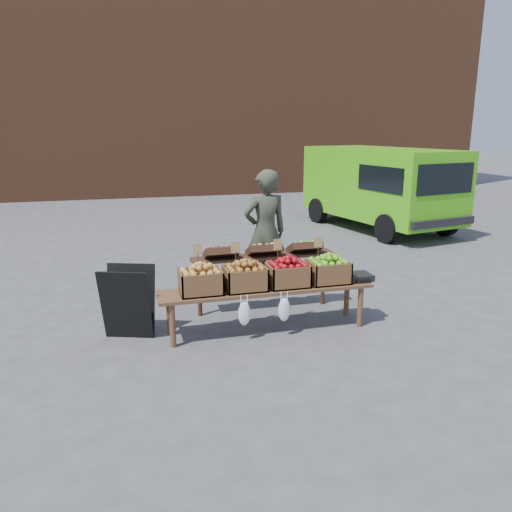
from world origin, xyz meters
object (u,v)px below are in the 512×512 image
object	(u,v)px
chalkboard_sign	(128,302)
crate_russet_pears	(245,278)
crate_green_apples	(328,272)
back_table	(263,274)
crate_golden_apples	(201,282)
weighing_scale	(358,277)
crate_red_apples	(288,275)
display_bench	(266,309)
delivery_van	(379,189)
vendor	(265,232)

from	to	relation	value
chalkboard_sign	crate_russet_pears	xyz separation A→B (m)	(1.41, -0.23, 0.26)
chalkboard_sign	crate_green_apples	distance (m)	2.53
back_table	crate_golden_apples	xyz separation A→B (m)	(-0.99, -0.72, 0.19)
crate_russet_pears	back_table	bearing A→B (deg)	58.45
back_table	weighing_scale	bearing A→B (deg)	-33.62
back_table	crate_golden_apples	distance (m)	1.24
crate_red_apples	crate_green_apples	size ratio (longest dim) A/B	1.00
crate_russet_pears	weighing_scale	world-z (taller)	crate_russet_pears
display_bench	crate_russet_pears	xyz separation A→B (m)	(-0.27, 0.00, 0.42)
delivery_van	crate_green_apples	distance (m)	6.74
vendor	crate_golden_apples	size ratio (longest dim) A/B	3.82
crate_green_apples	crate_red_apples	bearing A→B (deg)	180.00
crate_golden_apples	crate_russet_pears	world-z (taller)	same
chalkboard_sign	crate_russet_pears	size ratio (longest dim) A/B	1.81
back_table	chalkboard_sign	bearing A→B (deg)	-165.19
delivery_van	display_bench	bearing A→B (deg)	-140.42
back_table	crate_green_apples	distance (m)	0.99
display_bench	crate_red_apples	bearing A→B (deg)	0.00
chalkboard_sign	vendor	bearing A→B (deg)	49.65
back_table	crate_red_apples	world-z (taller)	back_table
display_bench	crate_red_apples	distance (m)	0.51
crate_red_apples	weighing_scale	bearing A→B (deg)	0.00
crate_red_apples	crate_green_apples	world-z (taller)	same
chalkboard_sign	crate_green_apples	size ratio (longest dim) A/B	1.81
delivery_van	weighing_scale	world-z (taller)	delivery_van
crate_russet_pears	weighing_scale	distance (m)	1.53
chalkboard_sign	weighing_scale	world-z (taller)	chalkboard_sign
back_table	crate_red_apples	bearing A→B (deg)	-81.47
crate_green_apples	crate_russet_pears	bearing A→B (deg)	180.00
weighing_scale	chalkboard_sign	bearing A→B (deg)	175.49
crate_green_apples	weighing_scale	xyz separation A→B (m)	(0.43, 0.00, -0.10)
chalkboard_sign	crate_red_apples	world-z (taller)	chalkboard_sign
weighing_scale	crate_russet_pears	bearing A→B (deg)	180.00
display_bench	crate_green_apples	bearing A→B (deg)	0.00
chalkboard_sign	crate_golden_apples	distance (m)	0.92
delivery_van	crate_red_apples	size ratio (longest dim) A/B	8.96
crate_green_apples	weighing_scale	size ratio (longest dim) A/B	1.47
weighing_scale	crate_green_apples	bearing A→B (deg)	180.00
delivery_van	crate_golden_apples	bearing A→B (deg)	-145.12
crate_golden_apples	back_table	bearing A→B (deg)	35.97
vendor	crate_red_apples	bearing A→B (deg)	77.99
crate_green_apples	back_table	bearing A→B (deg)	132.42
crate_golden_apples	crate_russet_pears	size ratio (longest dim) A/B	1.00
chalkboard_sign	crate_green_apples	xyz separation A→B (m)	(2.51, -0.23, 0.26)
crate_russet_pears	crate_green_apples	bearing A→B (deg)	0.00
vendor	crate_red_apples	world-z (taller)	vendor
crate_red_apples	weighing_scale	world-z (taller)	crate_red_apples
vendor	weighing_scale	size ratio (longest dim) A/B	5.62
display_bench	crate_golden_apples	bearing A→B (deg)	180.00
vendor	crate_russet_pears	size ratio (longest dim) A/B	3.82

